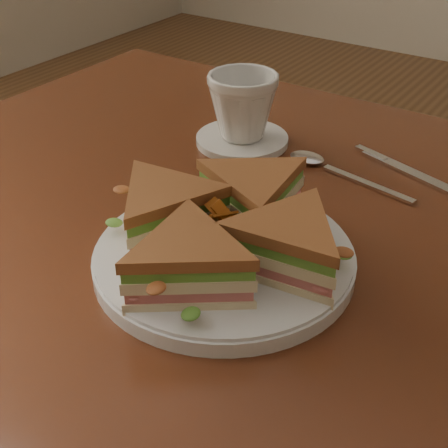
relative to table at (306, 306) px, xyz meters
name	(u,v)px	position (x,y,z in m)	size (l,w,h in m)	color
table	(306,306)	(0.00, 0.00, 0.00)	(1.20, 0.80, 0.75)	#3B190D
plate	(224,259)	(-0.05, -0.10, 0.11)	(0.27, 0.27, 0.02)	silver
sandwich_wedges	(224,228)	(-0.05, -0.10, 0.14)	(0.29, 0.29, 0.06)	beige
crisps_mound	(224,232)	(-0.05, -0.10, 0.14)	(0.09, 0.09, 0.05)	#AF5616
spoon	(321,164)	(-0.07, 0.15, 0.10)	(0.18, 0.05, 0.01)	silver
knife	(416,176)	(0.05, 0.20, 0.10)	(0.21, 0.08, 0.00)	silver
saucer	(242,140)	(-0.19, 0.16, 0.10)	(0.13, 0.13, 0.01)	silver
coffee_cup	(243,106)	(-0.19, 0.16, 0.15)	(0.10, 0.10, 0.09)	silver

